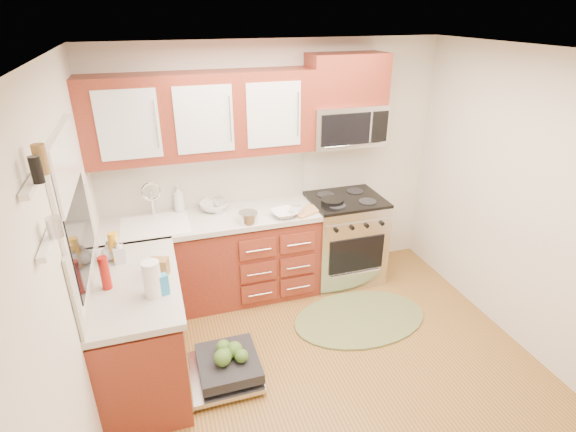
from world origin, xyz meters
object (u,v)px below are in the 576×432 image
object	(u,v)px
rug	(360,318)
stock_pot	(248,217)
dishwasher	(224,368)
cup	(297,210)
upper_cabinets	(202,116)
range	(344,238)
bowl_b	(214,206)
microwave	(345,124)
skillet	(332,201)
sink	(157,237)
paper_towel_roll	(152,279)
bowl_a	(284,214)
cutting_board	(306,211)

from	to	relation	value
rug	stock_pot	world-z (taller)	stock_pot
dishwasher	cup	size ratio (longest dim) A/B	5.71
upper_cabinets	range	distance (m)	1.99
range	bowl_b	bearing A→B (deg)	172.85
bowl_b	cup	size ratio (longest dim) A/B	2.22
microwave	cup	size ratio (longest dim) A/B	6.19
skillet	bowl_b	size ratio (longest dim) A/B	0.85
sink	paper_towel_roll	xyz separation A→B (m)	(-0.05, -1.14, 0.26)
microwave	bowl_a	distance (m)	1.09
upper_cabinets	range	size ratio (longest dim) A/B	2.16
cutting_board	bowl_b	xyz separation A→B (m)	(-0.86, 0.32, 0.03)
upper_cabinets	rug	size ratio (longest dim) A/B	1.56
cutting_board	cup	distance (m)	0.12
range	paper_towel_roll	size ratio (longest dim) A/B	3.57
upper_cabinets	sink	xyz separation A→B (m)	(-0.52, -0.16, -1.07)
dishwasher	cup	world-z (taller)	cup
bowl_b	microwave	bearing A→B (deg)	-2.11
bowl_a	upper_cabinets	bearing A→B (deg)	154.26
upper_cabinets	bowl_b	world-z (taller)	upper_cabinets
range	dishwasher	world-z (taller)	range
range	rug	size ratio (longest dim) A/B	0.72
microwave	bowl_b	world-z (taller)	microwave
stock_pot	cutting_board	bearing A→B (deg)	5.60
microwave	sink	xyz separation A→B (m)	(-1.93, -0.13, -0.90)
skillet	cutting_board	size ratio (longest dim) A/B	0.79
rug	bowl_b	bearing A→B (deg)	142.10
bowl_b	cup	world-z (taller)	cup
microwave	skillet	size ratio (longest dim) A/B	3.27
stock_pot	paper_towel_roll	world-z (taller)	paper_towel_roll
upper_cabinets	range	world-z (taller)	upper_cabinets
upper_cabinets	stock_pot	bearing A→B (deg)	-48.73
paper_towel_roll	bowl_b	world-z (taller)	paper_towel_roll
upper_cabinets	dishwasher	xyz separation A→B (m)	(-0.13, -1.27, -1.77)
rug	paper_towel_roll	xyz separation A→B (m)	(-1.84, -0.38, 1.05)
sink	cutting_board	distance (m)	1.44
rug	cutting_board	distance (m)	1.17
dishwasher	paper_towel_roll	world-z (taller)	paper_towel_roll
upper_cabinets	bowl_a	size ratio (longest dim) A/B	8.35
microwave	range	bearing A→B (deg)	-90.00
upper_cabinets	paper_towel_roll	size ratio (longest dim) A/B	7.69
bowl_a	dishwasher	bearing A→B (deg)	-130.42
upper_cabinets	dishwasher	bearing A→B (deg)	-96.04
stock_pot	cutting_board	world-z (taller)	stock_pot
rug	skillet	world-z (taller)	skillet
skillet	paper_towel_roll	world-z (taller)	paper_towel_roll
microwave	bowl_b	size ratio (longest dim) A/B	2.79
dishwasher	bowl_a	size ratio (longest dim) A/B	2.85
rug	upper_cabinets	bearing A→B (deg)	143.94
upper_cabinets	skillet	xyz separation A→B (m)	(1.21, -0.22, -0.90)
cutting_board	cup	xyz separation A→B (m)	(-0.11, -0.03, 0.04)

